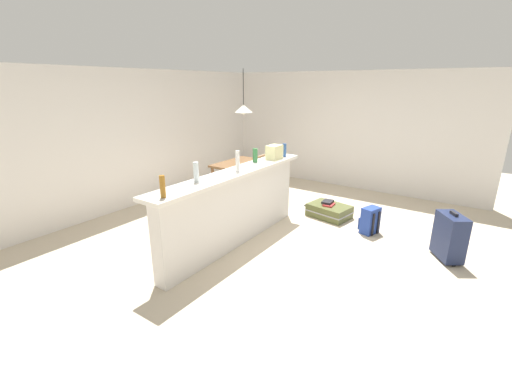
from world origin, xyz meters
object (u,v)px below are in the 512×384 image
bottle_white (238,161)px  book_stack (328,203)px  backpack_blue (370,221)px  suitcase_upright_navy (450,236)px  pendant_lamp (244,109)px  bottle_amber (163,187)px  bottle_green (255,155)px  suitcase_flat_olive (329,211)px  dining_table (242,167)px  bottle_clear (196,172)px  bottle_blue (284,150)px  grocery_bag (274,152)px  dining_chair_near_partition (264,178)px

bottle_white → book_stack: size_ratio=1.09×
backpack_blue → suitcase_upright_navy: size_ratio=0.63×
pendant_lamp → suitcase_upright_navy: pendant_lamp is taller
bottle_amber → bottle_green: bearing=4.8°
bottle_green → suitcase_flat_olive: 1.75m
bottle_green → backpack_blue: 2.05m
suitcase_flat_olive → book_stack: (-0.00, 0.03, 0.14)m
dining_table → suitcase_upright_navy: dining_table is taller
bottle_clear → bottle_blue: size_ratio=1.16×
grocery_bag → pendant_lamp: (0.73, 1.14, 0.59)m
dining_table → pendant_lamp: (0.03, -0.04, 1.14)m
pendant_lamp → backpack_blue: (-0.25, -2.61, -1.58)m
bottle_clear → backpack_blue: bottle_clear is taller
suitcase_upright_navy → pendant_lamp: bearing=82.2°
dining_table → backpack_blue: (-0.22, -2.65, -0.44)m
bottle_amber → bottle_green: 1.95m
bottle_green → grocery_bag: 0.38m
bottle_green → dining_table: size_ratio=0.19×
dining_table → backpack_blue: dining_table is taller
bottle_clear → grocery_bag: bearing=-3.0°
bottle_white → backpack_blue: 2.30m
suitcase_flat_olive → backpack_blue: (-0.27, -0.78, 0.09)m
bottle_green → dining_chair_near_partition: bearing=26.8°
bottle_green → book_stack: 1.65m
pendant_lamp → suitcase_upright_navy: bearing=-97.8°
bottle_green → dining_table: bearing=45.0°
bottle_clear → bottle_green: bottle_clear is taller
bottle_white → suitcase_flat_olive: bottle_white is taller
backpack_blue → pendant_lamp: bearing=84.5°
bottle_green → suitcase_flat_olive: size_ratio=0.24×
bottle_blue → dining_table: (0.45, 1.22, -0.55)m
grocery_bag → pendant_lamp: 1.48m
bottle_amber → grocery_bag: (2.30, 0.04, -0.01)m
suitcase_flat_olive → bottle_green: bearing=144.4°
suitcase_upright_navy → bottle_white: bearing=115.2°
bottle_amber → book_stack: size_ratio=0.91×
dining_table → backpack_blue: bearing=-94.7°
bottle_green → book_stack: size_ratio=0.80×
suitcase_flat_olive → pendant_lamp: bearing=90.7°
grocery_bag → backpack_blue: grocery_bag is taller
dining_table → suitcase_upright_navy: 3.80m
dining_table → pendant_lamp: pendant_lamp is taller
backpack_blue → suitcase_upright_navy: 1.14m
suitcase_flat_olive → grocery_bag: bearing=137.8°
bottle_amber → bottle_clear: bearing=11.6°
bottle_clear → grocery_bag: size_ratio=0.95×
bottle_amber → suitcase_upright_navy: bottle_amber is taller
bottle_blue → book_stack: 1.23m
bottle_clear → bottle_blue: bottle_clear is taller
bottle_clear → suitcase_upright_navy: (1.89, -2.66, -0.88)m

